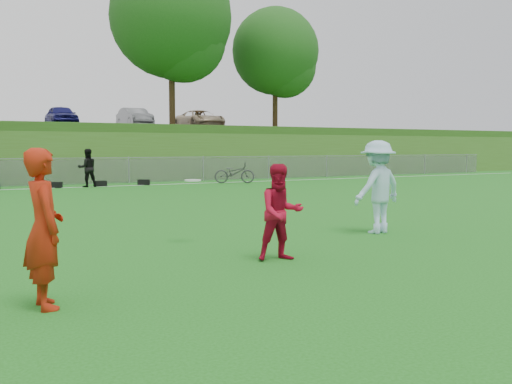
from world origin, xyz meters
TOP-DOWN VIEW (x-y plane):
  - ground at (0.00, 0.00)m, footprint 120.00×120.00m
  - sideline_far at (0.00, 18.00)m, footprint 60.00×0.10m
  - fence at (0.00, 20.00)m, footprint 58.00×0.06m
  - berm at (0.00, 31.00)m, footprint 120.00×18.00m
  - parking_lot at (0.00, 33.00)m, footprint 120.00×12.00m
  - tree_green_near at (8.16, 24.42)m, footprint 7.14×7.14m
  - tree_green_far at (16.16, 25.92)m, footprint 5.88×5.88m
  - gear_bags at (1.04, 18.10)m, footprint 7.06×0.55m
  - player_red_left at (-3.16, -1.16)m, footprint 0.47×0.67m
  - player_red_center at (0.48, -0.16)m, footprint 0.83×0.70m
  - player_blue at (3.69, 1.30)m, footprint 1.32×0.88m
  - frisbee at (-0.12, 1.93)m, footprint 0.30×0.30m
  - bicycle at (8.46, 17.24)m, footprint 2.05×1.43m

SIDE VIEW (x-z plane):
  - ground at x=0.00m, z-range 0.00..0.00m
  - sideline_far at x=0.00m, z-range 0.00..0.01m
  - gear_bags at x=1.04m, z-range 0.00..0.26m
  - bicycle at x=8.46m, z-range 0.00..1.02m
  - fence at x=0.00m, z-range 0.00..1.30m
  - player_red_center at x=0.48m, z-range 0.00..1.50m
  - player_red_left at x=-3.16m, z-range 0.00..1.76m
  - player_blue at x=3.69m, z-range 0.00..1.90m
  - frisbee at x=-0.12m, z-range 1.15..1.17m
  - berm at x=0.00m, z-range 0.00..3.00m
  - parking_lot at x=0.00m, z-range 3.00..3.10m
  - tree_green_far at x=16.16m, z-range 3.87..12.06m
  - tree_green_near at x=8.16m, z-range 4.06..14.00m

